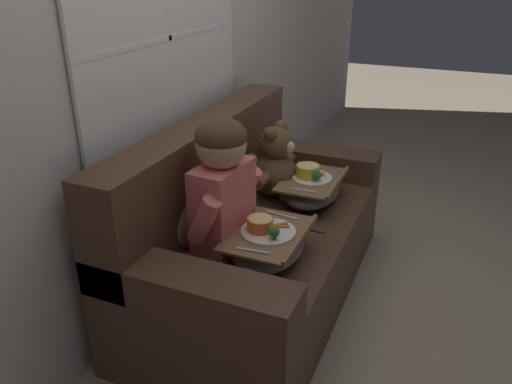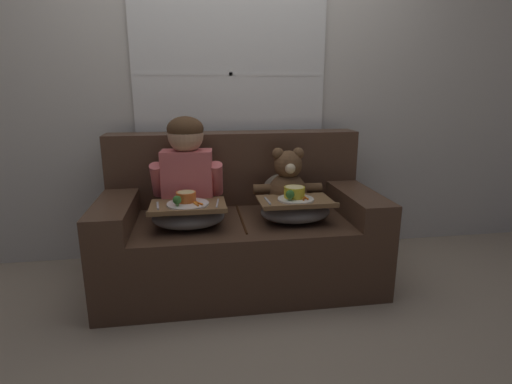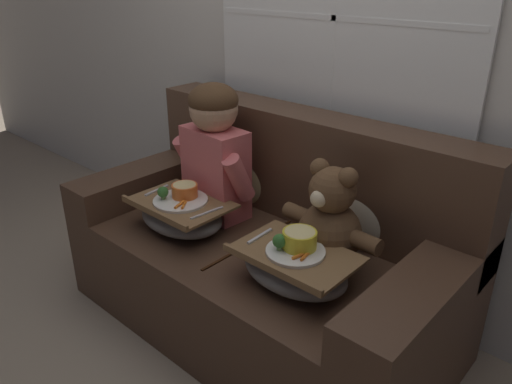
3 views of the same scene
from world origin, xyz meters
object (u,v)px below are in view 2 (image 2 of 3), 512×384
object	(u,v)px
couch	(239,228)
teddy_bear	(288,185)
lap_tray_child	(188,214)
throw_pillow_behind_child	(188,183)
child_figure	(187,163)
throw_pillow_behind_teddy	(281,180)
lap_tray_teddy	(295,209)

from	to	relation	value
couch	teddy_bear	bearing A→B (deg)	-1.72
lap_tray_child	throw_pillow_behind_child	bearing A→B (deg)	89.89
throw_pillow_behind_child	child_figure	size ratio (longest dim) A/B	0.58
lap_tray_child	throw_pillow_behind_teddy	bearing A→B (deg)	32.75
throw_pillow_behind_teddy	teddy_bear	bearing A→B (deg)	-90.10
throw_pillow_behind_teddy	child_figure	xyz separation A→B (m)	(-0.66, -0.20, 0.18)
throw_pillow_behind_teddy	child_figure	size ratio (longest dim) A/B	0.57
child_figure	lap_tray_child	world-z (taller)	child_figure
throw_pillow_behind_child	child_figure	distance (m)	0.27
child_figure	lap_tray_child	size ratio (longest dim) A/B	1.43
throw_pillow_behind_child	teddy_bear	distance (m)	0.69
throw_pillow_behind_teddy	teddy_bear	distance (m)	0.21
teddy_bear	lap_tray_child	xyz separation A→B (m)	(-0.66, -0.22, -0.10)
throw_pillow_behind_teddy	teddy_bear	world-z (taller)	teddy_bear
throw_pillow_behind_teddy	lap_tray_teddy	world-z (taller)	throw_pillow_behind_teddy
child_figure	lap_tray_child	xyz separation A→B (m)	(-0.00, -0.22, -0.27)
child_figure	teddy_bear	bearing A→B (deg)	-0.42
child_figure	couch	bearing A→B (deg)	0.88
teddy_bear	child_figure	bearing A→B (deg)	179.58
throw_pillow_behind_teddy	child_figure	world-z (taller)	child_figure
throw_pillow_behind_teddy	lap_tray_child	distance (m)	0.79
lap_tray_child	lap_tray_teddy	size ratio (longest dim) A/B	0.99
throw_pillow_behind_teddy	teddy_bear	xyz separation A→B (m)	(-0.00, -0.21, 0.01)
teddy_bear	lap_tray_teddy	xyz separation A→B (m)	(-0.00, -0.22, -0.10)
lap_tray_teddy	child_figure	bearing A→B (deg)	161.34
lap_tray_teddy	throw_pillow_behind_child	bearing A→B (deg)	147.20
couch	throw_pillow_behind_teddy	bearing A→B (deg)	30.87
throw_pillow_behind_teddy	lap_tray_teddy	xyz separation A→B (m)	(-0.00, -0.42, -0.09)
couch	lap_tray_teddy	size ratio (longest dim) A/B	3.88
throw_pillow_behind_child	teddy_bear	xyz separation A→B (m)	(0.66, -0.21, 0.01)
lap_tray_child	teddy_bear	bearing A→B (deg)	18.26
couch	child_figure	bearing A→B (deg)	-179.12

